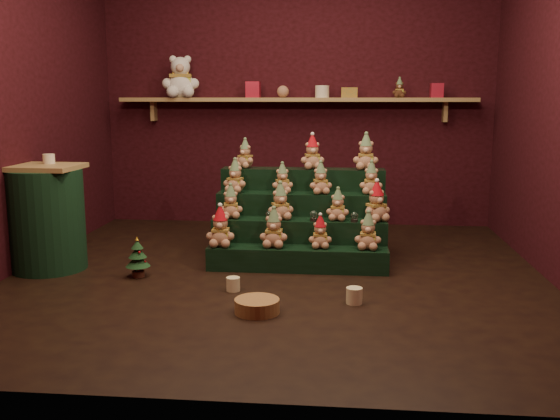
# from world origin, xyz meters

# --- Properties ---
(ground) EXTENTS (4.00, 4.00, 0.00)m
(ground) POSITION_xyz_m (0.00, 0.00, 0.00)
(ground) COLOR black
(ground) RESTS_ON ground
(back_wall) EXTENTS (4.00, 0.10, 2.80)m
(back_wall) POSITION_xyz_m (0.00, 2.05, 1.40)
(back_wall) COLOR black
(back_wall) RESTS_ON ground
(front_wall) EXTENTS (4.00, 0.10, 2.80)m
(front_wall) POSITION_xyz_m (0.00, -2.05, 1.40)
(front_wall) COLOR black
(front_wall) RESTS_ON ground
(left_wall) EXTENTS (0.10, 4.00, 2.80)m
(left_wall) POSITION_xyz_m (-2.05, 0.00, 1.40)
(left_wall) COLOR black
(left_wall) RESTS_ON ground
(back_shelf) EXTENTS (3.60, 0.26, 0.24)m
(back_shelf) POSITION_xyz_m (0.00, 1.87, 1.29)
(back_shelf) COLOR #A18650
(back_shelf) RESTS_ON ground
(riser_tier_front) EXTENTS (1.40, 0.22, 0.18)m
(riser_tier_front) POSITION_xyz_m (0.14, 0.15, 0.09)
(riser_tier_front) COLOR black
(riser_tier_front) RESTS_ON ground
(riser_tier_midfront) EXTENTS (1.40, 0.22, 0.36)m
(riser_tier_midfront) POSITION_xyz_m (0.14, 0.37, 0.18)
(riser_tier_midfront) COLOR black
(riser_tier_midfront) RESTS_ON ground
(riser_tier_midback) EXTENTS (1.40, 0.22, 0.54)m
(riser_tier_midback) POSITION_xyz_m (0.14, 0.59, 0.27)
(riser_tier_midback) COLOR black
(riser_tier_midback) RESTS_ON ground
(riser_tier_back) EXTENTS (1.40, 0.22, 0.72)m
(riser_tier_back) POSITION_xyz_m (0.14, 0.81, 0.36)
(riser_tier_back) COLOR black
(riser_tier_back) RESTS_ON ground
(teddy_0) EXTENTS (0.23, 0.21, 0.31)m
(teddy_0) POSITION_xyz_m (-0.46, 0.14, 0.34)
(teddy_0) COLOR tan
(teddy_0) RESTS_ON riser_tier_front
(teddy_1) EXTENTS (0.22, 0.20, 0.30)m
(teddy_1) POSITION_xyz_m (-0.04, 0.16, 0.33)
(teddy_1) COLOR tan
(teddy_1) RESTS_ON riser_tier_front
(teddy_2) EXTENTS (0.19, 0.18, 0.25)m
(teddy_2) POSITION_xyz_m (0.32, 0.17, 0.31)
(teddy_2) COLOR tan
(teddy_2) RESTS_ON riser_tier_front
(teddy_3) EXTENTS (0.21, 0.20, 0.29)m
(teddy_3) POSITION_xyz_m (0.68, 0.16, 0.32)
(teddy_3) COLOR tan
(teddy_3) RESTS_ON riser_tier_front
(teddy_4) EXTENTS (0.22, 0.21, 0.27)m
(teddy_4) POSITION_xyz_m (-0.42, 0.38, 0.49)
(teddy_4) COLOR tan
(teddy_4) RESTS_ON riser_tier_midfront
(teddy_5) EXTENTS (0.26, 0.25, 0.29)m
(teddy_5) POSITION_xyz_m (-0.01, 0.37, 0.51)
(teddy_5) COLOR tan
(teddy_5) RESTS_ON riser_tier_midfront
(teddy_6) EXTENTS (0.20, 0.18, 0.25)m
(teddy_6) POSITION_xyz_m (0.45, 0.37, 0.49)
(teddy_6) COLOR tan
(teddy_6) RESTS_ON riser_tier_midfront
(teddy_7) EXTENTS (0.29, 0.28, 0.31)m
(teddy_7) POSITION_xyz_m (0.75, 0.37, 0.51)
(teddy_7) COLOR tan
(teddy_7) RESTS_ON riser_tier_midfront
(teddy_8) EXTENTS (0.23, 0.21, 0.28)m
(teddy_8) POSITION_xyz_m (-0.41, 0.59, 0.68)
(teddy_8) COLOR tan
(teddy_8) RESTS_ON riser_tier_midback
(teddy_9) EXTENTS (0.21, 0.20, 0.25)m
(teddy_9) POSITION_xyz_m (-0.02, 0.60, 0.66)
(teddy_9) COLOR tan
(teddy_9) RESTS_ON riser_tier_midback
(teddy_10) EXTENTS (0.22, 0.20, 0.26)m
(teddy_10) POSITION_xyz_m (0.30, 0.57, 0.67)
(teddy_10) COLOR tan
(teddy_10) RESTS_ON riser_tier_midback
(teddy_11) EXTENTS (0.20, 0.18, 0.26)m
(teddy_11) POSITION_xyz_m (0.72, 0.61, 0.67)
(teddy_11) COLOR tan
(teddy_11) RESTS_ON riser_tier_midback
(teddy_12) EXTENTS (0.23, 0.22, 0.25)m
(teddy_12) POSITION_xyz_m (-0.36, 0.82, 0.84)
(teddy_12) COLOR tan
(teddy_12) RESTS_ON riser_tier_back
(teddy_13) EXTENTS (0.24, 0.22, 0.28)m
(teddy_13) POSITION_xyz_m (0.22, 0.80, 0.86)
(teddy_13) COLOR tan
(teddy_13) RESTS_ON riser_tier_back
(teddy_14) EXTENTS (0.22, 0.20, 0.30)m
(teddy_14) POSITION_xyz_m (0.68, 0.79, 0.87)
(teddy_14) COLOR tan
(teddy_14) RESTS_ON riser_tier_back
(snow_globe_a) EXTENTS (0.06, 0.06, 0.08)m
(snow_globe_a) POSITION_xyz_m (-0.09, 0.31, 0.40)
(snow_globe_a) COLOR black
(snow_globe_a) RESTS_ON riser_tier_midfront
(snow_globe_b) EXTENTS (0.06, 0.06, 0.08)m
(snow_globe_b) POSITION_xyz_m (0.26, 0.31, 0.40)
(snow_globe_b) COLOR black
(snow_globe_b) RESTS_ON riser_tier_midfront
(snow_globe_c) EXTENTS (0.06, 0.06, 0.08)m
(snow_globe_c) POSITION_xyz_m (0.58, 0.31, 0.40)
(snow_globe_c) COLOR black
(snow_globe_c) RESTS_ON riser_tier_midfront
(side_table) EXTENTS (0.57, 0.57, 0.82)m
(side_table) POSITION_xyz_m (-1.79, 0.00, 0.41)
(side_table) COLOR #A18650
(side_table) RESTS_ON ground
(table_ornament) EXTENTS (0.09, 0.09, 0.07)m
(table_ornament) POSITION_xyz_m (-1.79, 0.10, 0.86)
(table_ornament) COLOR beige
(table_ornament) RESTS_ON side_table
(mini_christmas_tree) EXTENTS (0.18, 0.18, 0.31)m
(mini_christmas_tree) POSITION_xyz_m (-1.03, -0.15, 0.15)
(mini_christmas_tree) COLOR #4B271B
(mini_christmas_tree) RESTS_ON ground
(mug_left) EXTENTS (0.10, 0.10, 0.10)m
(mug_left) POSITION_xyz_m (-0.26, -0.41, 0.05)
(mug_left) COLOR #F6F0B5
(mug_left) RESTS_ON ground
(mug_right) EXTENTS (0.11, 0.11, 0.11)m
(mug_right) POSITION_xyz_m (0.57, -0.60, 0.05)
(mug_right) COLOR #F6F0B5
(mug_right) RESTS_ON ground
(wicker_basket) EXTENTS (0.29, 0.29, 0.09)m
(wicker_basket) POSITION_xyz_m (-0.04, -0.84, 0.04)
(wicker_basket) COLOR #A37241
(wicker_basket) RESTS_ON ground
(white_bear) EXTENTS (0.43, 0.40, 0.53)m
(white_bear) POSITION_xyz_m (-1.17, 1.84, 1.58)
(white_bear) COLOR white
(white_bear) RESTS_ON back_shelf
(brown_bear) EXTENTS (0.14, 0.13, 0.19)m
(brown_bear) POSITION_xyz_m (1.03, 1.84, 1.42)
(brown_bear) COLOR #4D2A19
(brown_bear) RESTS_ON back_shelf
(gift_tin_red_a) EXTENTS (0.14, 0.14, 0.16)m
(gift_tin_red_a) POSITION_xyz_m (-0.43, 1.85, 1.40)
(gift_tin_red_a) COLOR #AB1A31
(gift_tin_red_a) RESTS_ON back_shelf
(gift_tin_cream) EXTENTS (0.14, 0.14, 0.12)m
(gift_tin_cream) POSITION_xyz_m (0.27, 1.85, 1.38)
(gift_tin_cream) COLOR beige
(gift_tin_cream) RESTS_ON back_shelf
(gift_tin_red_b) EXTENTS (0.12, 0.12, 0.14)m
(gift_tin_red_b) POSITION_xyz_m (1.40, 1.85, 1.39)
(gift_tin_red_b) COLOR #AB1A31
(gift_tin_red_b) RESTS_ON back_shelf
(shelf_plush_ball) EXTENTS (0.12, 0.12, 0.12)m
(shelf_plush_ball) POSITION_xyz_m (-0.13, 1.85, 1.38)
(shelf_plush_ball) COLOR tan
(shelf_plush_ball) RESTS_ON back_shelf
(scarf_gift_box) EXTENTS (0.16, 0.10, 0.10)m
(scarf_gift_box) POSITION_xyz_m (0.54, 1.85, 1.37)
(scarf_gift_box) COLOR #C8721C
(scarf_gift_box) RESTS_ON back_shelf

